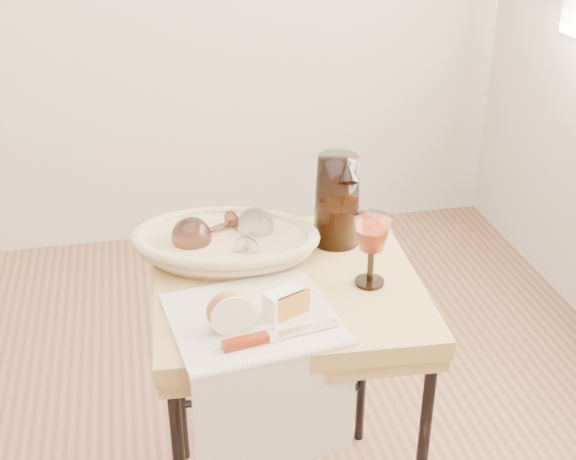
{
  "coord_description": "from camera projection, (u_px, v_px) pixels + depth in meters",
  "views": [
    {
      "loc": [
        0.34,
        -1.07,
        1.5
      ],
      "look_at": [
        0.61,
        0.23,
        0.81
      ],
      "focal_mm": 47.5,
      "sensor_mm": 36.0,
      "label": 1
    }
  ],
  "objects": [
    {
      "name": "side_table",
      "position": [
        286.0,
        407.0,
        1.73
      ],
      "size": [
        0.57,
        0.57,
        0.69
      ],
      "primitive_type": null,
      "rotation": [
        0.0,
        0.0,
        -0.06
      ],
      "color": "brown",
      "rests_on": "floor"
    },
    {
      "name": "tea_towel",
      "position": [
        253.0,
        318.0,
        1.43
      ],
      "size": [
        0.34,
        0.31,
        0.01
      ],
      "primitive_type": "cube",
      "rotation": [
        0.0,
        0.0,
        0.13
      ],
      "color": "white",
      "rests_on": "side_table"
    },
    {
      "name": "bread_basket",
      "position": [
        226.0,
        244.0,
        1.64
      ],
      "size": [
        0.4,
        0.32,
        0.05
      ],
      "primitive_type": null,
      "rotation": [
        0.0,
        0.0,
        -0.23
      ],
      "color": "tan",
      "rests_on": "side_table"
    },
    {
      "name": "goblet_lying_a",
      "position": [
        209.0,
        231.0,
        1.63
      ],
      "size": [
        0.16,
        0.14,
        0.09
      ],
      "primitive_type": null,
      "rotation": [
        0.0,
        0.0,
        3.61
      ],
      "color": "brown",
      "rests_on": "bread_basket"
    },
    {
      "name": "goblet_lying_b",
      "position": [
        251.0,
        235.0,
        1.62
      ],
      "size": [
        0.12,
        0.15,
        0.08
      ],
      "primitive_type": null,
      "rotation": [
        0.0,
        0.0,
        1.21
      ],
      "color": "white",
      "rests_on": "bread_basket"
    },
    {
      "name": "pitcher",
      "position": [
        337.0,
        200.0,
        1.66
      ],
      "size": [
        0.17,
        0.24,
        0.24
      ],
      "primitive_type": null,
      "rotation": [
        0.0,
        0.0,
        -0.13
      ],
      "color": "black",
      "rests_on": "side_table"
    },
    {
      "name": "wine_goblet",
      "position": [
        371.0,
        251.0,
        1.51
      ],
      "size": [
        0.08,
        0.08,
        0.15
      ],
      "primitive_type": null,
      "rotation": [
        0.0,
        0.0,
        0.05
      ],
      "color": "white",
      "rests_on": "side_table"
    },
    {
      "name": "apple_half",
      "position": [
        229.0,
        310.0,
        1.38
      ],
      "size": [
        0.09,
        0.06,
        0.08
      ],
      "primitive_type": "ellipsoid",
      "rotation": [
        0.0,
        0.0,
        0.13
      ],
      "color": "red",
      "rests_on": "tea_towel"
    },
    {
      "name": "apple_wedge",
      "position": [
        284.0,
        303.0,
        1.43
      ],
      "size": [
        0.08,
        0.07,
        0.05
      ],
      "primitive_type": "cube",
      "rotation": [
        0.0,
        0.0,
        0.43
      ],
      "color": "white",
      "rests_on": "tea_towel"
    },
    {
      "name": "table_knife",
      "position": [
        276.0,
        334.0,
        1.36
      ],
      "size": [
        0.22,
        0.06,
        0.02
      ],
      "primitive_type": null,
      "rotation": [
        0.0,
        0.0,
        0.17
      ],
      "color": "silver",
      "rests_on": "tea_towel"
    }
  ]
}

